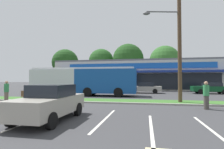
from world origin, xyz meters
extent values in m
cube|color=#386B28|center=(0.00, 14.00, 0.06)|extent=(56.00, 2.20, 0.12)
cube|color=#99968C|center=(0.00, 12.78, 0.06)|extent=(56.00, 0.24, 0.12)
cube|color=silver|center=(-2.14, 5.03, 0.00)|extent=(0.12, 4.80, 0.01)
cube|color=silver|center=(0.95, 7.44, 0.00)|extent=(0.12, 4.80, 0.01)
cube|color=silver|center=(3.04, 6.26, 0.00)|extent=(0.12, 4.80, 0.01)
cube|color=silver|center=(5.19, 6.28, 0.00)|extent=(0.12, 4.80, 0.01)
cube|color=beige|center=(1.49, 36.19, 2.60)|extent=(31.47, 12.18, 5.20)
cube|color=black|center=(1.49, 30.06, 1.56)|extent=(26.43, 0.08, 2.70)
cube|color=navy|center=(1.49, 29.40, 3.22)|extent=(29.58, 1.40, 0.35)
cube|color=#1959AD|center=(1.49, 30.02, 4.26)|extent=(25.17, 0.16, 0.94)
cube|color=slate|center=(1.49, 36.19, 5.35)|extent=(31.47, 12.18, 0.30)
cylinder|color=#473323|center=(-19.21, 44.69, 1.99)|extent=(0.44, 0.44, 3.98)
sphere|color=#1E4719|center=(-19.21, 44.69, 6.69)|extent=(7.24, 7.24, 7.24)
cylinder|color=#473323|center=(-9.30, 46.28, 2.15)|extent=(0.44, 0.44, 4.30)
sphere|color=#23511E|center=(-9.30, 46.28, 6.90)|extent=(6.93, 6.93, 6.93)
cylinder|color=#473323|center=(-1.67, 44.51, 2.08)|extent=(0.44, 0.44, 4.17)
sphere|color=#1E4719|center=(-1.67, 44.51, 7.15)|extent=(7.94, 7.94, 7.94)
cylinder|color=#473323|center=(7.24, 42.47, 1.82)|extent=(0.44, 0.44, 3.64)
sphere|color=#2D6026|center=(7.24, 42.47, 6.33)|extent=(7.16, 7.16, 7.16)
cylinder|color=#4C3826|center=(5.46, 13.82, 5.00)|extent=(0.30, 0.30, 10.00)
cylinder|color=#59595B|center=(4.19, 13.54, 7.20)|extent=(2.56, 0.66, 0.10)
ellipsoid|color=#59595B|center=(2.92, 13.26, 7.05)|extent=(0.56, 0.32, 0.24)
cube|color=#144793|center=(-1.65, 19.14, 1.70)|extent=(6.89, 2.64, 2.70)
cube|color=silver|center=(-7.88, 19.06, 1.70)|extent=(5.64, 2.62, 2.70)
cube|color=silver|center=(-4.46, 19.10, 3.15)|extent=(12.00, 2.45, 0.20)
cube|color=black|center=(-4.47, 20.40, 2.19)|extent=(11.47, 0.21, 1.19)
cube|color=black|center=(-10.72, 19.02, 2.02)|extent=(0.09, 2.17, 1.51)
cylinder|color=black|center=(-8.80, 17.87, 0.50)|extent=(1.00, 0.31, 1.00)
cylinder|color=black|center=(-8.83, 20.22, 0.50)|extent=(1.00, 0.31, 1.00)
cylinder|color=black|center=(-3.51, 17.94, 0.50)|extent=(1.00, 0.31, 1.00)
cylinder|color=black|center=(-3.54, 20.28, 0.50)|extent=(1.00, 0.31, 1.00)
cylinder|color=black|center=(-0.08, 17.98, 0.50)|extent=(1.00, 0.31, 1.00)
cylinder|color=black|center=(-0.11, 20.33, 0.50)|extent=(1.00, 0.31, 1.00)
cube|color=brown|center=(-6.40, 12.28, 0.45)|extent=(1.60, 0.45, 0.06)
cube|color=brown|center=(-6.40, 12.08, 0.73)|extent=(1.60, 0.06, 0.44)
cube|color=#333338|center=(-5.79, 12.28, 0.23)|extent=(0.08, 0.36, 0.45)
cube|color=#333338|center=(-7.01, 12.28, 0.23)|extent=(0.08, 0.36, 0.45)
cube|color=#9E998C|center=(-1.47, 6.71, 0.70)|extent=(1.77, 4.22, 0.76)
cube|color=black|center=(-1.47, 6.92, 1.35)|extent=(1.56, 1.90, 0.54)
cylinder|color=black|center=(-0.63, 5.40, 0.32)|extent=(0.22, 0.64, 0.64)
cylinder|color=black|center=(-2.32, 5.40, 0.32)|extent=(0.22, 0.64, 0.64)
cylinder|color=black|center=(-0.63, 8.01, 0.32)|extent=(0.22, 0.64, 0.64)
cylinder|color=black|center=(-2.32, 8.01, 0.32)|extent=(0.22, 0.64, 0.64)
cube|color=#9E998C|center=(2.61, 24.14, 0.63)|extent=(4.55, 1.81, 0.62)
cube|color=black|center=(2.84, 24.14, 1.20)|extent=(2.05, 1.59, 0.51)
cylinder|color=black|center=(1.20, 23.28, 0.32)|extent=(0.64, 0.22, 0.64)
cylinder|color=black|center=(1.20, 25.01, 0.32)|extent=(0.64, 0.22, 0.64)
cylinder|color=black|center=(4.02, 23.28, 0.32)|extent=(0.64, 0.22, 0.64)
cylinder|color=black|center=(4.02, 25.01, 0.32)|extent=(0.64, 0.22, 0.64)
cube|color=#0C3F1E|center=(11.15, 24.57, 0.66)|extent=(4.57, 1.77, 0.67)
cube|color=black|center=(11.38, 24.57, 1.21)|extent=(2.06, 1.56, 0.44)
cylinder|color=black|center=(9.73, 23.73, 0.32)|extent=(0.64, 0.22, 0.64)
cylinder|color=black|center=(9.73, 25.41, 0.32)|extent=(0.64, 0.22, 0.64)
cylinder|color=black|center=(12.56, 25.41, 0.32)|extent=(0.64, 0.22, 0.64)
cylinder|color=#726651|center=(-8.29, 11.74, 0.43)|extent=(0.30, 0.30, 0.85)
cylinder|color=#338C4C|center=(-8.29, 11.74, 1.19)|extent=(0.35, 0.35, 0.67)
sphere|color=tan|center=(-8.29, 11.74, 1.64)|extent=(0.23, 0.23, 0.23)
cylinder|color=#47423D|center=(6.54, 11.27, 0.42)|extent=(0.30, 0.30, 0.85)
cylinder|color=#338C4C|center=(6.54, 11.27, 1.18)|extent=(0.35, 0.35, 0.67)
sphere|color=tan|center=(6.54, 11.27, 1.63)|extent=(0.23, 0.23, 0.23)
camera|label=1|loc=(2.86, -0.64, 1.85)|focal=28.18mm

